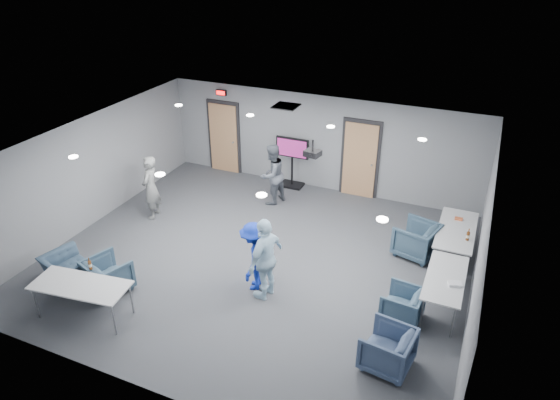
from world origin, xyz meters
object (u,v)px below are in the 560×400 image
at_px(person_a, 151,188).
at_px(chair_right_a, 416,240).
at_px(person_d, 254,256).
at_px(bottle_right, 468,236).
at_px(chair_front_a, 108,275).
at_px(table_right_a, 456,231).
at_px(person_b, 272,174).
at_px(chair_front_b, 69,270).
at_px(chair_right_c, 387,349).
at_px(chair_right_b, 402,305).
at_px(projector, 313,153).
at_px(table_front_left, 80,286).
at_px(bottle_front, 90,265).
at_px(person_c, 266,259).
at_px(tv_stand, 292,159).
at_px(table_right_b, 445,279).

distance_m(person_a, chair_right_a, 6.57).
height_order(person_d, bottle_right, person_d).
relative_size(chair_front_a, table_right_a, 0.43).
height_order(person_b, chair_front_b, person_b).
bearing_deg(person_b, chair_right_c, 59.48).
height_order(chair_right_b, projector, projector).
distance_m(person_a, chair_right_c, 7.17).
bearing_deg(table_front_left, bottle_front, 101.51).
bearing_deg(table_right_a, person_c, 131.38).
relative_size(person_c, projector, 4.87).
distance_m(chair_right_a, chair_front_a, 6.67).
distance_m(table_right_a, bottle_front, 7.71).
distance_m(table_front_left, tv_stand, 6.91).
relative_size(person_b, chair_right_a, 1.92).
distance_m(table_right_b, projector, 3.64).
height_order(chair_front_b, bottle_front, bottle_front).
bearing_deg(table_right_b, chair_right_c, 161.20).
height_order(person_d, chair_front_a, person_d).
height_order(person_a, chair_front_a, person_a).
bearing_deg(bottle_front, table_right_a, 34.54).
relative_size(person_a, projector, 4.61).
xyz_separation_m(chair_right_b, bottle_right, (0.90, 2.16, 0.50)).
bearing_deg(chair_right_b, table_front_left, -61.72).
height_order(person_c, bottle_front, person_c).
bearing_deg(person_c, table_right_a, 140.79).
bearing_deg(chair_front_b, projector, -126.25).
relative_size(person_c, chair_right_a, 2.02).
height_order(person_a, bottle_front, person_a).
bearing_deg(person_c, table_right_b, 116.30).
bearing_deg(table_right_a, bottle_right, -146.88).
bearing_deg(chair_front_a, person_a, -52.15).
distance_m(person_c, chair_front_a, 3.25).
xyz_separation_m(chair_right_c, bottle_front, (-5.70, -0.56, 0.46)).
bearing_deg(person_b, projector, 61.94).
bearing_deg(person_d, person_c, 52.40).
bearing_deg(projector, table_right_b, -6.08).
relative_size(table_right_a, bottle_right, 6.79).
bearing_deg(tv_stand, chair_front_b, -112.41).
xyz_separation_m(table_right_a, projector, (-3.07, -0.99, 1.72)).
distance_m(person_b, person_c, 3.97).
bearing_deg(chair_right_c, chair_right_b, -171.90).
bearing_deg(table_right_a, chair_front_a, 122.65).
bearing_deg(bottle_right, chair_right_b, -112.59).
xyz_separation_m(table_front_left, tv_stand, (1.49, 6.75, 0.15)).
distance_m(chair_right_b, table_front_left, 6.01).
distance_m(chair_front_a, table_right_b, 6.65).
height_order(chair_right_b, chair_front_a, chair_front_a).
bearing_deg(table_front_left, person_c, 26.15).
height_order(person_b, chair_front_a, person_b).
distance_m(table_right_a, tv_stand, 5.08).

